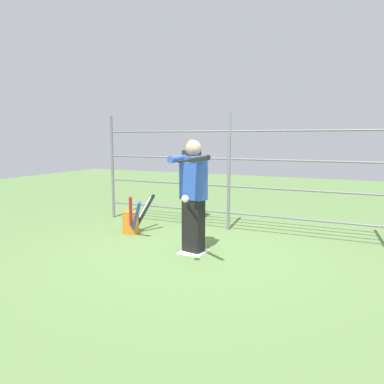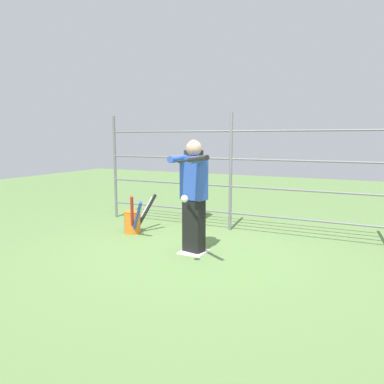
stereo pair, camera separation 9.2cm
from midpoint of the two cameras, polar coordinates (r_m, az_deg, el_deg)
name	(u,v)px [view 2 (the right image)]	position (r m, az deg, el deg)	size (l,w,h in m)	color
ground_plane	(194,252)	(5.95, 0.73, -9.17)	(24.00, 24.00, 0.00)	#608447
home_plate	(194,252)	(5.95, 0.73, -9.08)	(0.40, 0.40, 0.02)	white
fence_backstop	(231,173)	(7.19, 6.27, 2.96)	(5.54, 0.06, 2.25)	slate
batter	(193,193)	(5.72, 0.67, -0.16)	(0.44, 0.65, 1.75)	black
baseball_bat_swinging	(195,159)	(4.81, 1.06, 5.01)	(0.70, 0.56, 0.15)	black
softball_in_flight	(184,199)	(4.92, -0.62, -1.03)	(0.10, 0.10, 0.10)	white
bat_bucket	(134,220)	(7.12, -8.46, -4.28)	(0.66, 0.99, 0.78)	orange
bystander_behind_fence	(194,179)	(7.93, 0.58, 1.98)	(0.36, 0.22, 1.75)	#3F3F47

